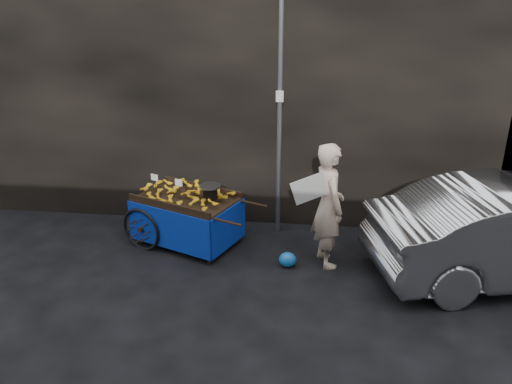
# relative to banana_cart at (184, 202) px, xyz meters

# --- Properties ---
(ground) EXTENTS (80.00, 80.00, 0.00)m
(ground) POSITION_rel_banana_cart_xyz_m (1.21, -0.68, -0.74)
(ground) COLOR black
(ground) RESTS_ON ground
(building_wall) EXTENTS (13.50, 2.00, 5.00)m
(building_wall) POSITION_rel_banana_cart_xyz_m (1.60, 1.92, 1.76)
(building_wall) COLOR black
(building_wall) RESTS_ON ground
(street_pole) EXTENTS (0.12, 0.10, 4.00)m
(street_pole) POSITION_rel_banana_cart_xyz_m (1.51, 0.62, 1.27)
(street_pole) COLOR slate
(street_pole) RESTS_ON ground
(banana_cart) EXTENTS (2.40, 1.74, 1.20)m
(banana_cart) POSITION_rel_banana_cart_xyz_m (0.00, 0.00, 0.00)
(banana_cart) COLOR black
(banana_cart) RESTS_ON ground
(vendor) EXTENTS (0.92, 0.82, 1.94)m
(vendor) POSITION_rel_banana_cart_xyz_m (2.33, -0.41, 0.23)
(vendor) COLOR beige
(vendor) RESTS_ON ground
(plastic_bag) EXTENTS (0.27, 0.21, 0.24)m
(plastic_bag) POSITION_rel_banana_cart_xyz_m (1.75, -0.62, -0.62)
(plastic_bag) COLOR blue
(plastic_bag) RESTS_ON ground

